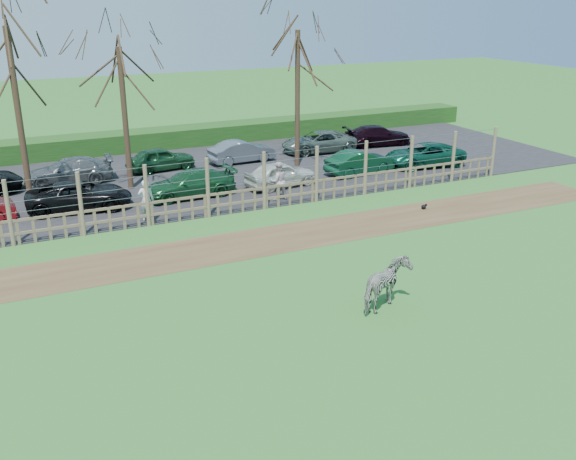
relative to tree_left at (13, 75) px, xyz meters
name	(u,v)px	position (x,y,z in m)	size (l,w,h in m)	color
ground	(293,294)	(6.50, -12.50, -5.62)	(120.00, 120.00, 0.00)	#508E47
dirt_strip	(240,245)	(6.50, -8.00, -5.61)	(34.00, 2.80, 0.01)	brown
asphalt	(167,178)	(6.50, 2.00, -5.60)	(44.00, 13.00, 0.04)	#232326
hedge	(134,141)	(6.50, 9.00, -5.07)	(46.00, 2.00, 1.10)	#1E4716
fence	(208,199)	(6.50, -4.50, -4.81)	(30.16, 0.16, 2.50)	brown
tree_left	(13,75)	(0.00, 0.00, 0.00)	(4.80, 4.80, 7.88)	#3D2B1E
tree_mid	(122,84)	(4.50, 1.00, -0.75)	(4.80, 4.80, 6.83)	#3D2B1E
tree_right	(298,66)	(13.50, 1.50, -0.37)	(4.80, 4.80, 7.35)	#3D2B1E
zebra	(387,285)	(8.50, -14.53, -4.87)	(0.81, 1.77, 1.50)	gray
visitor_a	(146,201)	(4.08, -3.99, -4.71)	(0.63, 0.41, 1.72)	white
visitor_b	(278,181)	(10.03, -3.64, -4.71)	(0.84, 0.65, 1.72)	beige
crow	(424,207)	(15.15, -7.45, -5.51)	(0.28, 0.20, 0.22)	black
car_2	(79,196)	(1.86, -1.28, -4.98)	(1.99, 4.32, 1.20)	black
car_3	(190,184)	(6.64, -1.51, -4.98)	(1.68, 4.13, 1.20)	#1C562D
car_4	(281,174)	(11.01, -1.79, -4.98)	(1.42, 3.52, 1.20)	white
car_5	(360,162)	(15.63, -1.38, -4.98)	(1.27, 3.64, 1.20)	#0E4027
car_6	(424,155)	(19.55, -1.49, -4.98)	(1.99, 4.32, 1.20)	#10523A
car_9	(69,171)	(2.02, 3.18, -4.98)	(1.68, 4.13, 1.20)	slate
car_10	(161,159)	(6.67, 3.68, -4.98)	(1.42, 3.52, 1.20)	#1C4E29
car_11	(242,152)	(11.06, 3.38, -4.98)	(1.27, 3.64, 1.20)	slate
car_12	(319,142)	(16.00, 3.75, -4.98)	(1.99, 4.32, 1.20)	#56685C
car_13	(378,135)	(20.07, 3.82, -4.98)	(1.68, 4.13, 1.20)	black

